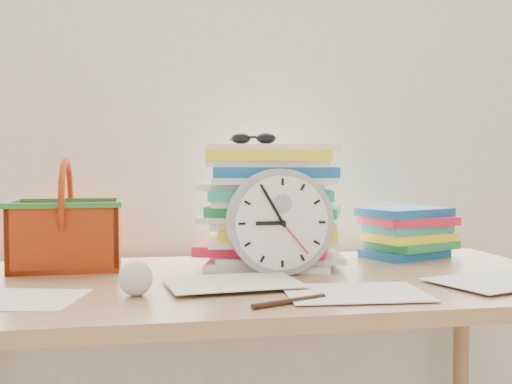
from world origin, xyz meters
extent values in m
cube|color=silver|center=(0.00, 2.00, 1.35)|extent=(4.00, 0.04, 2.70)
cube|color=white|center=(0.00, 1.98, 1.30)|extent=(2.40, 0.01, 2.50)
cube|color=#997047|center=(0.00, 1.60, 0.73)|extent=(1.40, 0.70, 0.03)
cylinder|color=#979AA0|center=(0.06, 1.64, 0.87)|extent=(0.24, 0.05, 0.24)
sphere|color=silver|center=(-0.26, 1.47, 0.78)|extent=(0.07, 0.07, 0.07)
cylinder|color=black|center=(0.01, 1.34, 0.76)|extent=(0.15, 0.07, 0.01)
camera|label=1|loc=(-0.26, 0.25, 1.00)|focal=45.00mm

